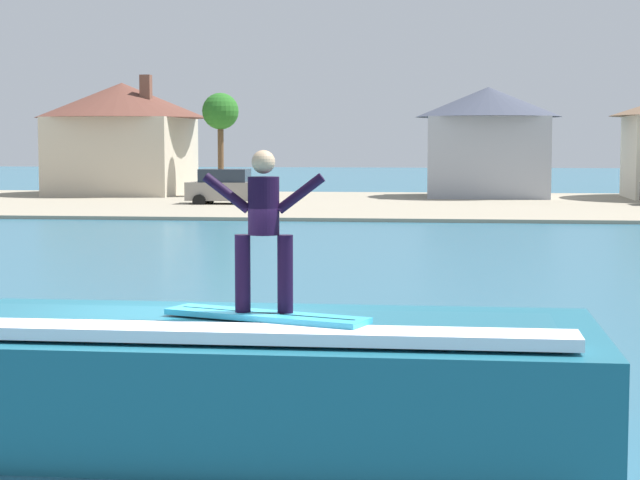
# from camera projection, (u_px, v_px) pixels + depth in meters

# --- Properties ---
(ground_plane) EXTENTS (260.00, 260.00, 0.00)m
(ground_plane) POSITION_uv_depth(u_px,v_px,m) (181.00, 430.00, 12.26)
(ground_plane) COLOR #2B617A
(wave_crest) EXTENTS (7.16, 3.30, 1.37)m
(wave_crest) POSITION_uv_depth(u_px,v_px,m) (262.00, 379.00, 11.86)
(wave_crest) COLOR #1C6076
(wave_crest) RESTS_ON ground_plane
(surfboard) EXTENTS (2.20, 1.17, 0.06)m
(surfboard) POSITION_uv_depth(u_px,v_px,m) (266.00, 316.00, 11.30)
(surfboard) COLOR #33A5CC
(surfboard) RESTS_ON wave_crest
(surfer) EXTENTS (1.26, 0.32, 1.65)m
(surfer) POSITION_uv_depth(u_px,v_px,m) (264.00, 222.00, 11.25)
(surfer) COLOR black
(surfer) RESTS_ON surfboard
(shoreline_bank) EXTENTS (120.00, 23.56, 0.14)m
(shoreline_bank) POSITION_uv_depth(u_px,v_px,m) (395.00, 204.00, 55.92)
(shoreline_bank) COLOR gray
(shoreline_bank) RESTS_ON ground_plane
(car_near_shore) EXTENTS (4.29, 2.19, 1.86)m
(car_near_shore) POSITION_uv_depth(u_px,v_px,m) (230.00, 188.00, 54.89)
(car_near_shore) COLOR gray
(car_near_shore) RESTS_ON ground_plane
(house_with_chimney) EXTENTS (10.03, 10.03, 7.03)m
(house_with_chimney) POSITION_uv_depth(u_px,v_px,m) (122.00, 133.00, 65.16)
(house_with_chimney) COLOR beige
(house_with_chimney) RESTS_ON ground_plane
(house_small_cottage) EXTENTS (8.08, 8.08, 6.24)m
(house_small_cottage) POSITION_uv_depth(u_px,v_px,m) (488.00, 137.00, 61.74)
(house_small_cottage) COLOR #9EA3AD
(house_small_cottage) RESTS_ON ground_plane
(tree_tall_bare) EXTENTS (2.05, 2.05, 5.95)m
(tree_tall_bare) POSITION_uv_depth(u_px,v_px,m) (220.00, 114.00, 62.34)
(tree_tall_bare) COLOR brown
(tree_tall_bare) RESTS_ON ground_plane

